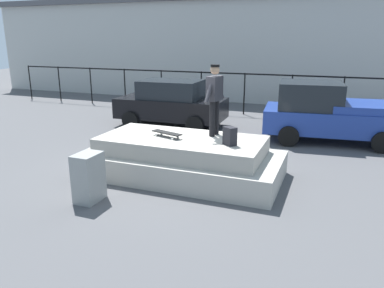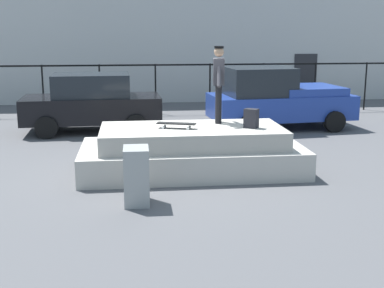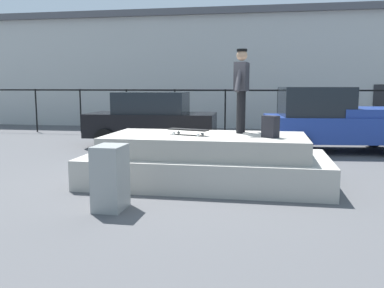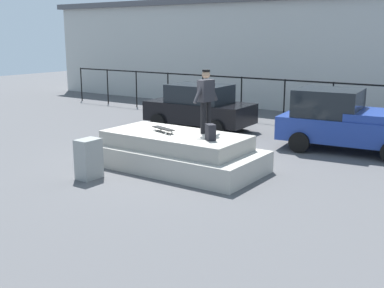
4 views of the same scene
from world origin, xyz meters
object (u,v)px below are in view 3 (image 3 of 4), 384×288
(car_black_sedan_near, at_px, (152,119))
(car_blue_pickup_mid, at_px, (335,120))
(skateboard, at_px, (188,130))
(backpack, at_px, (270,127))
(skateboarder, at_px, (241,85))
(utility_box, at_px, (110,177))

(car_black_sedan_near, distance_m, car_blue_pickup_mid, 5.65)
(skateboard, bearing_deg, car_black_sedan_near, 113.23)
(backpack, bearing_deg, skateboarder, 167.47)
(utility_box, bearing_deg, backpack, 37.12)
(skateboard, relative_size, car_black_sedan_near, 0.21)
(backpack, relative_size, car_blue_pickup_mid, 0.09)
(skateboard, bearing_deg, skateboarder, 30.65)
(skateboarder, distance_m, car_black_sedan_near, 5.46)
(skateboarder, xyz_separation_m, car_black_sedan_near, (-3.12, 4.35, -1.08))
(car_black_sedan_near, xyz_separation_m, car_blue_pickup_mid, (5.65, -0.12, 0.06))
(backpack, distance_m, car_black_sedan_near, 6.28)
(backpack, height_order, car_black_sedan_near, car_black_sedan_near)
(skateboarder, height_order, skateboard, skateboarder)
(car_black_sedan_near, relative_size, utility_box, 4.05)
(backpack, xyz_separation_m, car_black_sedan_near, (-3.72, 5.05, -0.30))
(skateboard, relative_size, utility_box, 0.84)
(backpack, bearing_deg, skateboard, -146.86)
(utility_box, bearing_deg, skateboard, 66.21)
(skateboarder, bearing_deg, skateboard, -149.35)
(car_black_sedan_near, bearing_deg, skateboard, -66.77)
(car_black_sedan_near, bearing_deg, car_blue_pickup_mid, -1.22)
(skateboarder, height_order, car_black_sedan_near, skateboarder)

